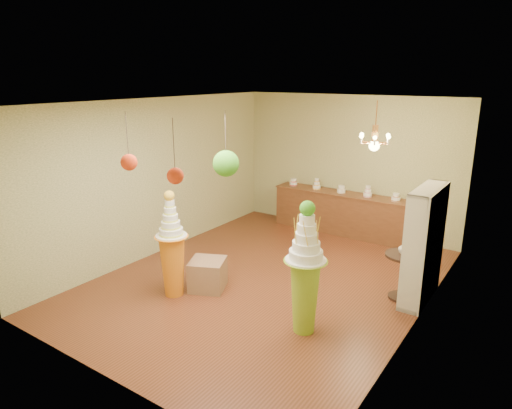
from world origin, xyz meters
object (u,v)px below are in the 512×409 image
Objects in this scene: pedestal_green at (305,279)px; pedestal_orange at (172,256)px; round_table at (403,270)px; sideboard at (340,212)px.

pedestal_green reaches higher than pedestal_orange.
pedestal_green is 2.51× the size of round_table.
pedestal_green is at bearing -72.30° from sideboard.
pedestal_orange is 0.57× the size of sideboard.
pedestal_green reaches higher than round_table.
pedestal_orange is at bearing -174.43° from pedestal_green.
sideboard is (-1.29, 4.03, -0.29)m from pedestal_green.
pedestal_green is at bearing 5.57° from pedestal_orange.
sideboard is (0.95, 4.25, -0.18)m from pedestal_orange.
round_table is (3.05, 1.92, -0.18)m from pedestal_orange.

